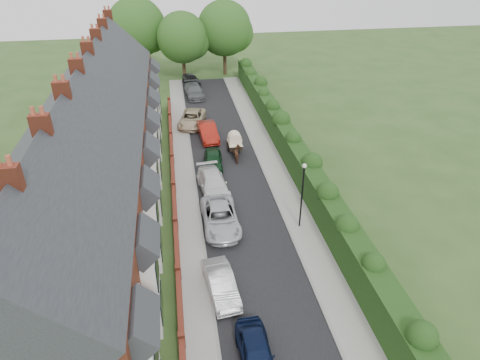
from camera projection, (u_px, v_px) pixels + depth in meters
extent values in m
plane|color=#2D4C1E|center=(264.00, 270.00, 26.84)|extent=(140.00, 140.00, 0.00)
cube|color=black|center=(232.00, 182.00, 36.12)|extent=(6.00, 58.00, 0.02)
cube|color=gray|center=(279.00, 178.00, 36.66)|extent=(2.20, 58.00, 0.12)
cube|color=gray|center=(186.00, 185.00, 35.57)|extent=(1.70, 58.00, 0.12)
cube|color=gray|center=(267.00, 179.00, 36.52)|extent=(0.18, 58.00, 0.13)
cube|color=gray|center=(196.00, 185.00, 35.68)|extent=(0.18, 58.00, 0.13)
cube|color=#163611|center=(300.00, 164.00, 36.31)|extent=(1.50, 58.00, 2.50)
cube|color=brown|center=(95.00, 163.00, 32.19)|extent=(8.00, 40.00, 6.50)
cube|color=#25272C|center=(88.00, 123.00, 30.54)|extent=(8.00, 40.20, 8.00)
cube|color=black|center=(156.00, 353.00, 17.16)|extent=(0.06, 1.80, 1.60)
cube|color=#25272C|center=(138.00, 323.00, 16.17)|extent=(1.70, 2.60, 1.70)
cube|color=#3F2D2D|center=(148.00, 355.00, 20.24)|extent=(0.08, 0.90, 2.10)
cube|color=white|center=(140.00, 307.00, 18.46)|extent=(0.12, 1.20, 1.60)
cube|color=white|center=(152.00, 287.00, 21.97)|extent=(0.70, 2.40, 5.20)
cube|color=black|center=(161.00, 303.00, 22.63)|extent=(0.06, 1.80, 1.60)
cube|color=black|center=(157.00, 269.00, 21.41)|extent=(0.06, 1.80, 1.60)
cube|color=#25272C|center=(142.00, 241.00, 20.43)|extent=(1.70, 2.60, 1.70)
cube|color=#3F2D2D|center=(150.00, 281.00, 24.50)|extent=(0.08, 0.90, 2.10)
cube|color=white|center=(143.00, 236.00, 22.72)|extent=(0.12, 1.20, 1.60)
cube|color=white|center=(153.00, 229.00, 26.22)|extent=(0.70, 2.40, 5.20)
cube|color=black|center=(161.00, 244.00, 26.88)|extent=(0.06, 1.80, 1.60)
cube|color=black|center=(158.00, 212.00, 25.66)|extent=(0.06, 1.80, 1.60)
cube|color=#25272C|center=(145.00, 187.00, 24.68)|extent=(1.70, 2.60, 1.70)
cube|color=#3F2D2D|center=(151.00, 229.00, 28.75)|extent=(0.08, 0.90, 2.10)
cube|color=white|center=(146.00, 188.00, 26.97)|extent=(0.12, 1.20, 1.60)
cube|color=white|center=(154.00, 187.00, 30.48)|extent=(0.70, 2.40, 5.20)
cube|color=black|center=(161.00, 201.00, 31.14)|extent=(0.06, 1.80, 1.60)
cube|color=black|center=(158.00, 172.00, 29.92)|extent=(0.06, 1.80, 1.60)
cube|color=#25272C|center=(147.00, 149.00, 28.93)|extent=(1.70, 2.60, 1.70)
cube|color=#3F2D2D|center=(153.00, 190.00, 33.01)|extent=(0.08, 0.90, 2.10)
cube|color=white|center=(148.00, 152.00, 31.22)|extent=(0.12, 1.20, 1.60)
cube|color=white|center=(155.00, 155.00, 34.73)|extent=(0.70, 2.40, 5.20)
cube|color=black|center=(161.00, 168.00, 35.39)|extent=(0.06, 1.80, 1.60)
cube|color=black|center=(158.00, 142.00, 34.17)|extent=(0.06, 1.80, 1.60)
cube|color=#25272C|center=(149.00, 121.00, 33.19)|extent=(1.70, 2.60, 1.70)
cube|color=#3F2D2D|center=(153.00, 161.00, 37.26)|extent=(0.08, 0.90, 2.10)
cube|color=white|center=(149.00, 126.00, 35.48)|extent=(0.12, 1.20, 1.60)
cube|color=white|center=(155.00, 131.00, 38.98)|extent=(0.70, 2.40, 5.20)
cube|color=black|center=(161.00, 142.00, 39.64)|extent=(0.06, 1.80, 1.60)
cube|color=black|center=(158.00, 118.00, 38.43)|extent=(0.06, 1.80, 1.60)
cube|color=#25272C|center=(150.00, 99.00, 37.44)|extent=(1.70, 2.60, 1.70)
cube|color=#3F2D2D|center=(154.00, 137.00, 41.52)|extent=(0.08, 0.90, 2.10)
cube|color=white|center=(150.00, 104.00, 39.73)|extent=(0.12, 1.20, 1.60)
cube|color=white|center=(156.00, 111.00, 43.24)|extent=(0.70, 2.40, 5.20)
cube|color=black|center=(161.00, 122.00, 43.90)|extent=(0.06, 1.80, 1.60)
cube|color=black|center=(158.00, 99.00, 42.68)|extent=(0.06, 1.80, 1.60)
cube|color=#25272C|center=(151.00, 82.00, 41.70)|extent=(1.70, 2.60, 1.70)
cube|color=#3F2D2D|center=(155.00, 118.00, 45.77)|extent=(0.08, 0.90, 2.10)
cube|color=white|center=(151.00, 87.00, 43.99)|extent=(0.12, 1.20, 1.60)
cube|color=white|center=(156.00, 95.00, 47.49)|extent=(0.70, 2.40, 5.20)
cube|color=black|center=(161.00, 105.00, 48.15)|extent=(0.06, 1.80, 1.60)
cube|color=black|center=(159.00, 84.00, 46.94)|extent=(0.06, 1.80, 1.60)
cube|color=#25272C|center=(152.00, 68.00, 45.95)|extent=(1.70, 2.60, 1.70)
cube|color=#3F2D2D|center=(155.00, 102.00, 50.02)|extent=(0.08, 0.90, 2.10)
cube|color=white|center=(152.00, 74.00, 48.24)|extent=(0.12, 1.20, 1.60)
cube|color=maroon|center=(11.00, 185.00, 15.85)|extent=(0.90, 0.50, 1.60)
cylinder|color=#9D472F|center=(9.00, 162.00, 15.39)|extent=(0.20, 0.20, 0.50)
cube|color=maroon|center=(42.00, 131.00, 20.10)|extent=(0.90, 0.50, 1.60)
cylinder|color=#9D472F|center=(33.00, 112.00, 19.59)|extent=(0.20, 0.20, 0.50)
cylinder|color=#9D472F|center=(42.00, 111.00, 19.65)|extent=(0.20, 0.20, 0.50)
cube|color=maroon|center=(63.00, 95.00, 24.36)|extent=(0.90, 0.50, 1.60)
cylinder|color=#9D472F|center=(55.00, 79.00, 23.85)|extent=(0.20, 0.20, 0.50)
cylinder|color=#9D472F|center=(63.00, 79.00, 23.90)|extent=(0.20, 0.20, 0.50)
cube|color=maroon|center=(77.00, 71.00, 28.61)|extent=(0.90, 0.50, 1.60)
cylinder|color=#9D472F|center=(71.00, 56.00, 28.10)|extent=(0.20, 0.20, 0.50)
cylinder|color=#9D472F|center=(78.00, 56.00, 28.16)|extent=(0.20, 0.20, 0.50)
cube|color=maroon|center=(88.00, 52.00, 32.87)|extent=(0.90, 0.50, 1.60)
cylinder|color=#9D472F|center=(83.00, 40.00, 32.36)|extent=(0.20, 0.20, 0.50)
cylinder|color=#9D472F|center=(88.00, 39.00, 32.41)|extent=(0.20, 0.20, 0.50)
cube|color=maroon|center=(96.00, 38.00, 37.12)|extent=(0.90, 0.50, 1.60)
cylinder|color=#9D472F|center=(92.00, 27.00, 36.61)|extent=(0.20, 0.20, 0.50)
cylinder|color=#9D472F|center=(97.00, 27.00, 36.67)|extent=(0.20, 0.20, 0.50)
cube|color=maroon|center=(103.00, 27.00, 41.37)|extent=(0.90, 0.50, 1.60)
cylinder|color=#9D472F|center=(99.00, 17.00, 40.86)|extent=(0.20, 0.20, 0.50)
cylinder|color=#9D472F|center=(103.00, 17.00, 40.92)|extent=(0.20, 0.20, 0.50)
cube|color=maroon|center=(108.00, 18.00, 45.63)|extent=(0.90, 0.50, 1.60)
cylinder|color=#9D472F|center=(105.00, 8.00, 45.12)|extent=(0.20, 0.20, 0.50)
cylinder|color=#9D472F|center=(109.00, 8.00, 45.17)|extent=(0.20, 0.20, 0.50)
cube|color=maroon|center=(180.00, 305.00, 23.75)|extent=(0.30, 4.70, 0.90)
cube|color=maroon|center=(177.00, 248.00, 28.00)|extent=(0.30, 4.70, 0.90)
cube|color=maroon|center=(175.00, 206.00, 32.26)|extent=(0.30, 4.70, 0.90)
cube|color=maroon|center=(173.00, 174.00, 36.51)|extent=(0.30, 4.70, 0.90)
cube|color=maroon|center=(172.00, 148.00, 40.76)|extent=(0.30, 4.70, 0.90)
cube|color=maroon|center=(171.00, 127.00, 45.02)|extent=(0.30, 4.70, 0.90)
cube|color=maroon|center=(170.00, 110.00, 49.27)|extent=(0.30, 4.70, 0.90)
cube|color=maroon|center=(182.00, 341.00, 21.57)|extent=(0.35, 0.35, 1.10)
cube|color=maroon|center=(178.00, 273.00, 25.82)|extent=(0.35, 0.35, 1.10)
cube|color=maroon|center=(176.00, 224.00, 30.08)|extent=(0.35, 0.35, 1.10)
cube|color=maroon|center=(174.00, 188.00, 34.33)|extent=(0.35, 0.35, 1.10)
cube|color=maroon|center=(172.00, 159.00, 38.59)|extent=(0.35, 0.35, 1.10)
cube|color=maroon|center=(171.00, 136.00, 42.84)|extent=(0.35, 0.35, 1.10)
cube|color=maroon|center=(170.00, 118.00, 47.10)|extent=(0.35, 0.35, 1.10)
cube|color=maroon|center=(169.00, 102.00, 51.35)|extent=(0.35, 0.35, 1.10)
cylinder|color=black|center=(302.00, 199.00, 29.49)|extent=(0.12, 0.12, 4.80)
cylinder|color=black|center=(304.00, 168.00, 28.25)|extent=(0.20, 0.20, 0.10)
sphere|color=silver|center=(304.00, 166.00, 28.17)|extent=(0.32, 0.32, 0.32)
cylinder|color=#332316|center=(184.00, 64.00, 59.26)|extent=(0.50, 0.50, 4.75)
sphere|color=#29541C|center=(182.00, 37.00, 57.47)|extent=(6.80, 6.80, 6.80)
sphere|color=#29541C|center=(192.00, 42.00, 58.25)|extent=(4.76, 4.76, 4.76)
cylinder|color=#332316|center=(225.00, 56.00, 61.66)|extent=(0.50, 0.50, 5.25)
sphere|color=#29541C|center=(224.00, 28.00, 59.69)|extent=(7.60, 7.60, 7.60)
sphere|color=#29541C|center=(235.00, 33.00, 60.52)|extent=(5.32, 5.32, 5.32)
cylinder|color=#332316|center=(140.00, 57.00, 60.79)|extent=(0.50, 0.50, 5.50)
sphere|color=#29541C|center=(137.00, 27.00, 58.73)|extent=(8.00, 8.00, 8.00)
sphere|color=#29541C|center=(149.00, 32.00, 59.59)|extent=(5.60, 5.60, 5.60)
imported|color=#0B1533|center=(256.00, 353.00, 20.79)|extent=(1.73, 4.12, 1.39)
imported|color=#B9B9BE|center=(221.00, 284.00, 24.81)|extent=(1.97, 4.37, 1.39)
imported|color=silver|center=(220.00, 218.00, 30.41)|extent=(2.56, 5.47, 1.52)
imported|color=silver|center=(213.00, 184.00, 34.46)|extent=(2.62, 5.39, 1.51)
imported|color=#0F3217|center=(213.00, 160.00, 38.09)|extent=(1.95, 4.19, 1.39)
imported|color=maroon|center=(208.00, 132.00, 43.23)|extent=(2.06, 4.90, 1.57)
imported|color=#C3AF8D|center=(192.00, 119.00, 46.30)|extent=(3.64, 5.77, 1.48)
imported|color=#5C5F64|center=(194.00, 91.00, 54.24)|extent=(2.49, 5.35, 1.51)
imported|color=black|center=(191.00, 80.00, 58.37)|extent=(2.65, 4.48, 1.43)
imported|color=#573220|center=(238.00, 154.00, 39.08)|extent=(0.78, 1.67, 1.40)
cube|color=black|center=(235.00, 145.00, 40.53)|extent=(1.14, 1.90, 0.47)
cylinder|color=beige|center=(235.00, 139.00, 40.20)|extent=(1.23, 1.18, 1.23)
cube|color=beige|center=(235.00, 143.00, 40.41)|extent=(1.25, 1.94, 0.04)
cylinder|color=black|center=(228.00, 146.00, 41.13)|extent=(0.08, 0.85, 0.85)
cylinder|color=black|center=(240.00, 145.00, 41.30)|extent=(0.08, 0.85, 0.85)
cylinder|color=black|center=(233.00, 150.00, 39.58)|extent=(0.06, 1.71, 0.06)
cylinder|color=black|center=(240.00, 149.00, 39.67)|extent=(0.06, 1.71, 0.06)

